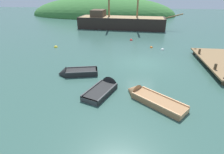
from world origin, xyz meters
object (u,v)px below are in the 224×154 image
object	(u,v)px
buoy_orange	(151,48)
rowboat_center	(76,73)
rowboat_outer_right	(149,99)
buoy_white	(162,50)
buoy_red	(131,40)
buoy_yellow	(56,47)
sailing_ship	(121,24)
rowboat_near_dock	(105,89)

from	to	relation	value
buoy_orange	rowboat_center	bearing A→B (deg)	-127.21
rowboat_outer_right	buoy_white	bearing A→B (deg)	-62.48
buoy_orange	buoy_red	bearing A→B (deg)	127.66
buoy_white	buoy_red	distance (m)	5.26
buoy_white	buoy_yellow	xyz separation A→B (m)	(-12.09, -0.56, 0.00)
sailing_ship	buoy_red	world-z (taller)	sailing_ship
rowboat_center	rowboat_near_dock	distance (m)	3.32
buoy_red	buoy_yellow	distance (m)	9.61
buoy_white	buoy_yellow	distance (m)	12.10
buoy_red	buoy_orange	world-z (taller)	buoy_red
rowboat_center	buoy_red	xyz separation A→B (m)	(3.88, 11.40, -0.13)
buoy_white	sailing_ship	bearing A→B (deg)	115.10
rowboat_outer_right	buoy_orange	distance (m)	11.21
sailing_ship	buoy_yellow	bearing A→B (deg)	-113.17
rowboat_outer_right	buoy_white	world-z (taller)	rowboat_outer_right
buoy_yellow	buoy_orange	xyz separation A→B (m)	(10.94, 1.31, 0.00)
buoy_white	rowboat_outer_right	bearing A→B (deg)	-101.11
rowboat_center	buoy_orange	world-z (taller)	rowboat_center
sailing_ship	buoy_orange	world-z (taller)	sailing_ship
rowboat_near_dock	buoy_white	bearing A→B (deg)	-6.54
buoy_red	rowboat_center	bearing A→B (deg)	-108.79
buoy_yellow	buoy_orange	bearing A→B (deg)	6.82
sailing_ship	rowboat_center	distance (m)	19.83
rowboat_near_dock	buoy_white	distance (m)	10.74
rowboat_center	rowboat_near_dock	world-z (taller)	rowboat_center
rowboat_outer_right	buoy_orange	bearing A→B (deg)	-55.94
rowboat_outer_right	buoy_orange	xyz separation A→B (m)	(0.90, 11.17, -0.11)
sailing_ship	rowboat_near_dock	xyz separation A→B (m)	(0.88, -21.80, -0.65)
buoy_orange	buoy_yellow	bearing A→B (deg)	-173.18
sailing_ship	buoy_red	distance (m)	8.65
rowboat_center	buoy_orange	size ratio (longest dim) A/B	9.33
rowboat_center	buoy_orange	bearing A→B (deg)	-141.34
buoy_yellow	sailing_ship	bearing A→B (deg)	63.48
rowboat_near_dock	buoy_yellow	size ratio (longest dim) A/B	7.98
buoy_yellow	buoy_white	bearing A→B (deg)	2.67
sailing_ship	buoy_white	bearing A→B (deg)	-61.55
buoy_white	buoy_orange	size ratio (longest dim) A/B	1.07
sailing_ship	rowboat_near_dock	size ratio (longest dim) A/B	5.25
sailing_ship	buoy_yellow	world-z (taller)	sailing_ship
rowboat_outer_right	buoy_orange	world-z (taller)	rowboat_outer_right
buoy_white	buoy_red	size ratio (longest dim) A/B	0.94
rowboat_center	buoy_yellow	xyz separation A→B (m)	(-4.65, 6.97, -0.13)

